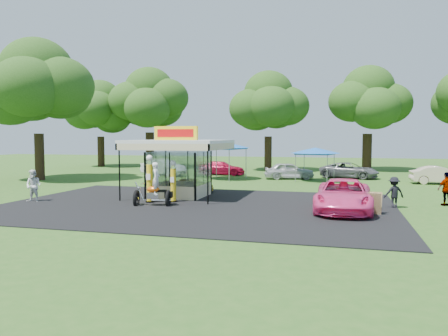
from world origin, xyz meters
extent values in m
plane|color=#2A561A|center=(0.00, 0.00, 0.00)|extent=(120.00, 120.00, 0.00)
cube|color=black|center=(0.00, 2.00, 0.02)|extent=(20.00, 14.00, 0.04)
cube|color=white|center=(-2.00, 5.00, 0.03)|extent=(3.00, 3.00, 0.06)
cube|color=white|center=(-2.00, 5.00, 3.29)|extent=(5.40, 5.40, 0.18)
cube|color=yellow|center=(-2.00, 4.50, 3.78)|extent=(2.60, 0.25, 0.80)
cube|color=red|center=(-2.00, 4.37, 3.78)|extent=(2.21, 0.02, 0.45)
cylinder|color=black|center=(-4.55, 2.45, 1.60)|extent=(0.08, 0.08, 3.20)
cylinder|color=black|center=(0.55, 2.45, 1.60)|extent=(0.08, 0.08, 3.20)
cylinder|color=black|center=(-2.68, 2.33, 0.05)|extent=(0.48, 0.48, 0.11)
cylinder|color=yellow|center=(-2.68, 2.33, 1.10)|extent=(0.33, 0.33, 1.98)
cylinder|color=silver|center=(-2.68, 2.33, 2.20)|extent=(0.22, 0.22, 0.22)
sphere|color=white|center=(-2.68, 2.33, 2.42)|extent=(0.35, 0.35, 0.35)
cube|color=white|center=(-2.68, 2.13, 1.43)|extent=(0.24, 0.02, 0.33)
cylinder|color=black|center=(-1.52, 2.80, 0.05)|extent=(0.43, 0.43, 0.10)
cylinder|color=yellow|center=(-1.52, 2.80, 0.97)|extent=(0.29, 0.29, 1.75)
cylinder|color=silver|center=(-1.52, 2.80, 1.94)|extent=(0.19, 0.19, 0.19)
sphere|color=white|center=(-1.52, 2.80, 2.14)|extent=(0.31, 0.31, 0.31)
cube|color=white|center=(-1.52, 2.63, 1.26)|extent=(0.21, 0.02, 0.29)
torus|color=black|center=(-2.92, 1.19, 0.37)|extent=(0.36, 0.94, 0.93)
torus|color=black|center=(-1.30, 1.53, 0.37)|extent=(0.36, 0.94, 0.93)
cube|color=silver|center=(-2.06, 1.37, 0.55)|extent=(0.66, 0.43, 0.33)
ellipsoid|color=#D2560E|center=(-2.06, 1.37, 0.86)|extent=(0.71, 0.40, 0.33)
cube|color=black|center=(-1.68, 1.45, 0.79)|extent=(0.65, 0.40, 0.11)
cube|color=black|center=(-1.27, 1.54, 0.61)|extent=(0.45, 0.45, 0.31)
cylinder|color=silver|center=(-2.76, 1.22, 0.77)|extent=(0.49, 0.16, 0.98)
cylinder|color=silver|center=(-2.60, 1.26, 1.16)|extent=(0.19, 0.66, 0.06)
sphere|color=silver|center=(-2.78, 1.22, 0.94)|extent=(0.18, 0.18, 0.18)
imported|color=white|center=(-1.90, 1.40, 1.43)|extent=(0.51, 0.67, 1.65)
torus|color=black|center=(-2.45, 3.98, 0.36)|extent=(0.79, 0.67, 0.75)
torus|color=black|center=(-2.57, 4.13, 0.36)|extent=(0.79, 0.73, 0.75)
cube|color=#593819|center=(8.77, 1.48, 0.52)|extent=(0.62, 0.38, 1.03)
cube|color=#593819|center=(8.77, 1.73, 0.52)|extent=(0.62, 0.38, 1.03)
imported|color=yellow|center=(-2.00, 7.20, 0.48)|extent=(2.82, 1.13, 0.96)
imported|color=#FF4593|center=(7.39, 2.13, 0.77)|extent=(2.65, 5.59, 1.54)
imported|color=white|center=(-8.97, 0.99, 0.89)|extent=(0.93, 0.75, 1.78)
imported|color=black|center=(9.83, 3.88, 0.79)|extent=(1.16, 0.91, 1.57)
imported|color=gray|center=(12.55, 5.37, 0.88)|extent=(1.11, 0.81, 1.75)
imported|color=silver|center=(-8.68, 18.36, 0.76)|extent=(4.88, 3.21, 1.52)
imported|color=#B80E32|center=(-3.65, 20.43, 0.64)|extent=(4.46, 1.91, 1.28)
imported|color=#B8B7BC|center=(3.01, 17.89, 0.71)|extent=(4.46, 2.67, 1.42)
imported|color=slate|center=(7.97, 20.03, 0.68)|extent=(5.36, 3.53, 1.37)
imported|color=beige|center=(14.48, 16.80, 0.68)|extent=(4.21, 1.68, 1.36)
cylinder|color=gray|center=(-3.95, 17.91, 1.27)|extent=(0.06, 0.06, 2.54)
cylinder|color=gray|center=(-0.98, 17.91, 1.27)|extent=(0.06, 0.06, 2.54)
cylinder|color=gray|center=(-3.95, 14.94, 1.27)|extent=(0.06, 0.06, 2.54)
cylinder|color=gray|center=(-0.98, 14.94, 1.27)|extent=(0.06, 0.06, 2.54)
cube|color=blue|center=(-2.47, 16.42, 2.60)|extent=(3.18, 3.18, 0.13)
cone|color=blue|center=(-2.47, 16.42, 2.93)|extent=(4.57, 4.57, 0.53)
cylinder|color=gray|center=(3.99, 17.80, 1.08)|extent=(0.05, 0.05, 2.17)
cylinder|color=gray|center=(6.50, 17.80, 1.08)|extent=(0.05, 0.05, 2.17)
cylinder|color=gray|center=(3.99, 15.29, 1.08)|extent=(0.05, 0.05, 2.17)
cylinder|color=gray|center=(6.50, 15.29, 1.08)|extent=(0.05, 0.05, 2.17)
cube|color=blue|center=(5.24, 16.55, 2.22)|extent=(2.71, 2.71, 0.11)
cone|color=blue|center=(5.24, 16.55, 2.50)|extent=(3.90, 3.90, 0.45)
cylinder|color=black|center=(-20.99, 28.18, 1.82)|extent=(0.82, 0.82, 3.65)
ellipsoid|color=#214714|center=(-20.99, 28.18, 6.52)|extent=(8.62, 8.62, 7.39)
cylinder|color=black|center=(-14.52, 28.17, 2.07)|extent=(0.98, 0.98, 4.13)
ellipsoid|color=#214714|center=(-14.52, 28.17, 7.33)|extent=(9.59, 9.59, 8.22)
cylinder|color=black|center=(-0.26, 26.85, 1.82)|extent=(0.78, 0.78, 3.65)
ellipsoid|color=#214714|center=(-0.26, 26.85, 6.56)|extent=(8.75, 8.75, 7.50)
cylinder|color=black|center=(9.94, 30.00, 1.97)|extent=(0.98, 0.98, 3.93)
ellipsoid|color=#214714|center=(9.94, 30.00, 6.99)|extent=(9.18, 9.18, 7.87)
cylinder|color=black|center=(-16.98, 11.80, 1.93)|extent=(0.77, 0.77, 3.86)
ellipsoid|color=#214714|center=(-16.98, 11.80, 7.16)|extent=(9.90, 9.90, 8.49)
camera|label=1|loc=(7.24, -19.20, 3.53)|focal=35.00mm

